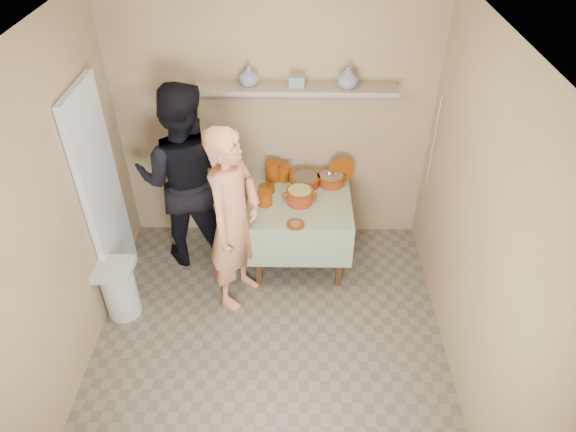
{
  "coord_description": "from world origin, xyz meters",
  "views": [
    {
      "loc": [
        0.2,
        -2.65,
        3.59
      ],
      "look_at": [
        0.15,
        0.75,
        0.95
      ],
      "focal_mm": 32.0,
      "sensor_mm": 36.0,
      "label": 1
    }
  ],
  "objects_px": {
    "person_cook": "(234,221)",
    "person_helper": "(184,178)",
    "serving_table": "(299,208)",
    "trash_bin": "(120,289)",
    "cazuela_rice": "(300,195)"
  },
  "relations": [
    {
      "from": "serving_table",
      "to": "trash_bin",
      "type": "xyz_separation_m",
      "value": [
        -1.59,
        -0.76,
        -0.36
      ]
    },
    {
      "from": "person_helper",
      "to": "cazuela_rice",
      "type": "relative_size",
      "value": 5.68
    },
    {
      "from": "person_helper",
      "to": "trash_bin",
      "type": "distance_m",
      "value": 1.16
    },
    {
      "from": "person_cook",
      "to": "person_helper",
      "type": "relative_size",
      "value": 0.94
    },
    {
      "from": "cazuela_rice",
      "to": "trash_bin",
      "type": "distance_m",
      "value": 1.82
    },
    {
      "from": "person_helper",
      "to": "trash_bin",
      "type": "relative_size",
      "value": 3.35
    },
    {
      "from": "cazuela_rice",
      "to": "person_cook",
      "type": "bearing_deg",
      "value": -142.21
    },
    {
      "from": "person_cook",
      "to": "cazuela_rice",
      "type": "bearing_deg",
      "value": -28.33
    },
    {
      "from": "serving_table",
      "to": "person_helper",
      "type": "bearing_deg",
      "value": 176.9
    },
    {
      "from": "person_cook",
      "to": "trash_bin",
      "type": "height_order",
      "value": "person_cook"
    },
    {
      "from": "serving_table",
      "to": "cazuela_rice",
      "type": "relative_size",
      "value": 2.95
    },
    {
      "from": "person_helper",
      "to": "trash_bin",
      "type": "height_order",
      "value": "person_helper"
    },
    {
      "from": "trash_bin",
      "to": "serving_table",
      "type": "bearing_deg",
      "value": 25.4
    },
    {
      "from": "person_cook",
      "to": "serving_table",
      "type": "relative_size",
      "value": 1.82
    },
    {
      "from": "serving_table",
      "to": "trash_bin",
      "type": "distance_m",
      "value": 1.8
    }
  ]
}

